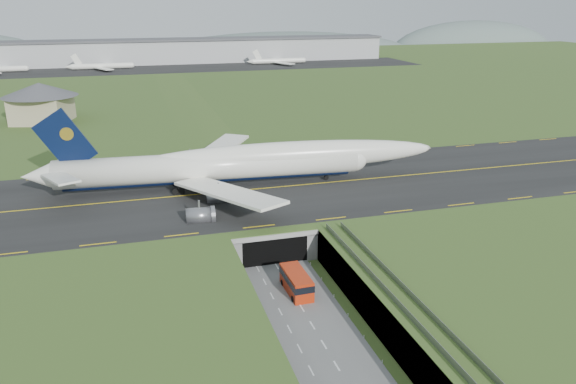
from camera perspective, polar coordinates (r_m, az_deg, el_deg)
name	(u,v)px	position (r m, az deg, el deg)	size (l,w,h in m)	color
ground	(288,285)	(95.24, -0.03, -9.48)	(900.00, 900.00, 0.00)	#355220
airfield_deck	(288,269)	(93.85, -0.03, -7.87)	(800.00, 800.00, 6.00)	gray
trench_road	(301,307)	(88.94, 1.34, -11.63)	(12.00, 75.00, 0.20)	slate
taxiway	(246,190)	(122.29, -4.32, 0.17)	(800.00, 44.00, 0.18)	black
tunnel_portal	(264,230)	(108.39, -2.49, -3.87)	(17.00, 22.30, 6.00)	gray
guideway	(402,304)	(80.85, 11.51, -11.14)	(3.00, 53.00, 7.05)	#A8A8A3
jumbo_jet	(240,163)	(123.92, -4.89, 2.91)	(90.46, 58.77, 19.49)	white
shuttle_tram	(296,282)	(92.21, 0.86, -9.15)	(3.51, 8.69, 3.49)	#B7290C
service_building	(41,99)	(207.45, -23.84, 8.63)	(29.81, 29.81, 13.29)	tan
cargo_terminal	(159,51)	(381.87, -13.00, 13.77)	(320.00, 67.00, 15.60)	#B2B2B2
distant_hills	(224,58)	(520.28, -6.55, 13.39)	(700.00, 91.00, 60.00)	slate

